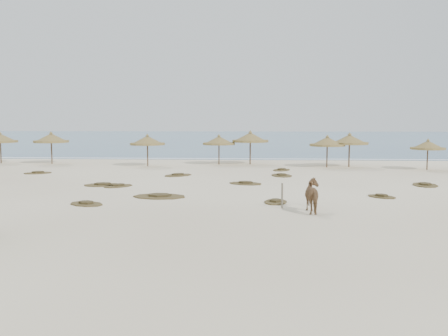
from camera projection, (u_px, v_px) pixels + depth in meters
The scene contains 26 objects.
ground at pixel (174, 202), 24.71m from camera, with size 160.00×160.00×0.00m, color beige.
ocean at pixel (233, 139), 99.20m from camera, with size 200.00×100.00×0.01m, color #2C5484.
foam_line at pixel (215, 159), 50.53m from camera, with size 70.00×0.60×0.01m, color white.
palapa_0 at pixel (0, 139), 45.59m from camera, with size 3.25×3.25×2.92m.
palapa_1 at pixel (51, 138), 45.08m from camera, with size 3.40×3.40×2.96m.
palapa_2 at pixel (147, 141), 42.82m from camera, with size 3.14×3.14×2.81m.
palapa_3 at pixel (219, 141), 44.32m from camera, with size 3.79×3.79×2.72m.
palapa_4 at pixel (250, 138), 44.52m from camera, with size 4.25×4.25×3.06m.
palapa_5 at pixel (327, 142), 41.74m from camera, with size 3.89×3.89×2.76m.
palapa_6 at pixel (349, 140), 42.17m from camera, with size 4.14×4.14×2.95m.
palapa_7 at pixel (428, 146), 39.78m from camera, with size 2.82×2.82×2.52m.
horse at pixel (315, 196), 21.97m from camera, with size 0.80×1.77×1.49m, color brown.
fence_post_near at pixel (282, 196), 23.03m from camera, with size 0.09×0.09×1.17m, color #625949.
fence_post_far at pixel (309, 194), 23.71m from camera, with size 0.08×0.08×1.10m, color #625949.
scrub_1 at pixel (103, 185), 30.81m from camera, with size 2.56×1.89×0.16m.
scrub_2 at pixel (118, 186), 30.33m from camera, with size 2.17×2.23×0.16m.
scrub_3 at pixel (246, 183), 31.50m from camera, with size 2.51×2.08×0.16m.
scrub_4 at pixel (382, 196), 26.25m from camera, with size 1.81×1.86×0.16m.
scrub_5 at pixel (425, 185), 30.77m from camera, with size 1.71×2.41×0.16m.
scrub_6 at pixel (38, 173), 37.44m from camera, with size 2.40×2.11×0.16m.
scrub_7 at pixel (281, 175), 35.84m from camera, with size 1.87×2.44×0.16m.
scrub_9 at pixel (159, 196), 26.32m from camera, with size 2.95×2.02×0.16m.
scrub_10 at pixel (282, 170), 39.60m from camera, with size 1.92×2.26×0.16m.
scrub_11 at pixel (86, 204), 24.05m from camera, with size 2.22×2.00×0.16m.
scrub_12 at pixel (276, 202), 24.61m from camera, with size 1.38×1.88×0.16m.
scrub_13 at pixel (178, 175), 35.98m from camera, with size 2.57×2.60×0.16m.
Camera 1 is at (3.87, -24.23, 4.19)m, focal length 40.00 mm.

